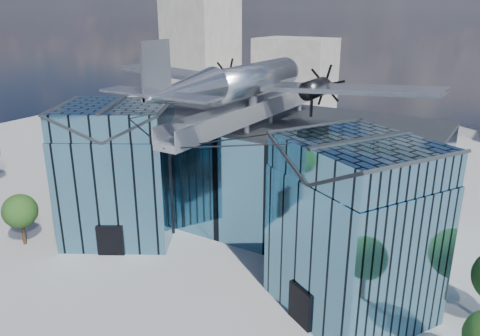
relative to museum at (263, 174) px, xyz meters
The scene contains 4 objects.
ground_plane 8.03m from the museum, 90.00° to the right, with size 120.00×120.00×0.00m, color gray.
museum is the anchor object (origin of this frame).
bg_towers 44.92m from the museum, 88.14° to the left, with size 77.00×24.50×26.00m.
tree_plaza_w 20.87m from the museum, 141.61° to the right, with size 2.95×2.95×4.55m.
Camera 1 is at (18.45, -28.14, 19.30)m, focal length 35.00 mm.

